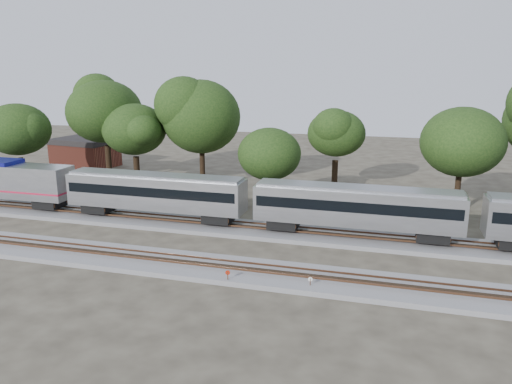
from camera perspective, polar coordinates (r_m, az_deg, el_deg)
ground at (r=43.09m, az=-2.88°, el=-6.96°), size 160.00×160.00×0.00m
track_far at (r=48.41m, az=-0.61°, el=-4.30°), size 160.00×5.00×0.73m
track_near at (r=39.52m, az=-4.75°, el=-8.67°), size 160.00×5.00×0.73m
train at (r=46.23m, az=23.94°, el=-2.34°), size 115.84×3.31×4.89m
switch_stand_red at (r=36.87m, az=-3.25°, el=-9.51°), size 0.35×0.11×1.11m
switch_stand_white at (r=36.14m, az=6.22°, el=-10.18°), size 0.32×0.08×1.02m
switch_lever at (r=36.78m, az=4.04°, el=-10.54°), size 0.55×0.38×0.30m
brick_building at (r=84.55m, az=-18.93°, el=4.32°), size 10.27×7.92×4.52m
tree_0 at (r=70.25m, az=-25.61°, el=6.45°), size 7.98×7.98×11.25m
tree_1 at (r=70.09m, az=-16.87°, el=8.78°), size 9.92×9.92×13.98m
tree_2 at (r=66.52m, az=-13.72°, el=6.96°), size 7.85×7.85×11.07m
tree_3 at (r=64.09m, az=-6.30°, el=8.53°), size 9.56×9.56×13.47m
tree_4 at (r=55.59m, az=1.54°, el=4.33°), size 6.20×6.20×8.74m
tree_5 at (r=63.64m, az=9.16°, el=6.61°), size 7.56×7.56×10.66m
tree_6 at (r=56.45m, az=22.51°, el=5.30°), size 8.05×8.05×11.35m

